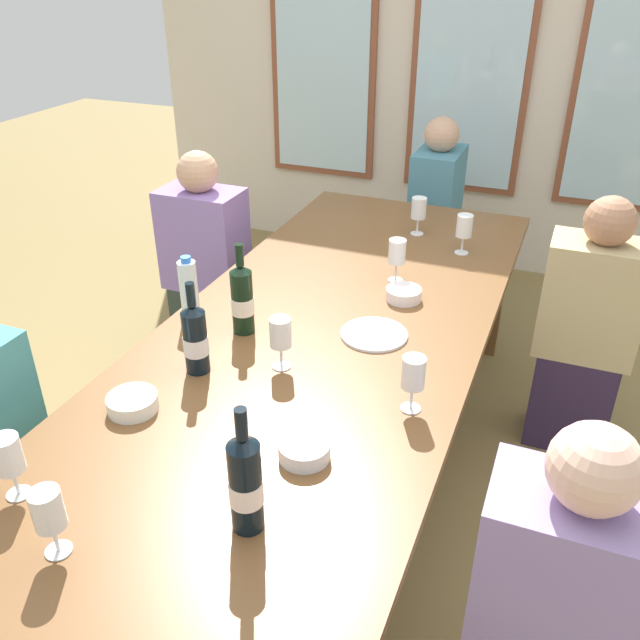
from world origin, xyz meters
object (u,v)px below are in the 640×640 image
Objects in this scene: wine_glass_1 at (464,227)px; wine_glass_2 at (397,253)px; wine_bottle_0 at (195,338)px; wine_glass_3 at (419,209)px; tasting_bowl_2 at (133,403)px; wine_glass_0 at (280,334)px; wine_glass_4 at (413,375)px; white_plate_0 at (374,334)px; tasting_bowl_0 at (404,294)px; seated_person_4 at (434,220)px; wine_bottle_2 at (246,483)px; water_bottle at (189,290)px; tasting_bowl_1 at (304,450)px; wine_glass_5 at (8,456)px; seated_person_1 at (584,335)px; dining_table at (317,350)px; seated_person_3 at (552,629)px; wine_bottle_1 at (242,299)px; seated_person_0 at (207,270)px; wine_glass_6 at (48,513)px.

wine_glass_2 is (-0.19, -0.37, -0.00)m from wine_glass_1.
wine_glass_1 is (0.58, 1.22, 0.01)m from wine_bottle_0.
wine_glass_3 is (-0.05, 0.51, 0.00)m from wine_glass_2.
wine_glass_0 reaches higher than tasting_bowl_2.
wine_glass_1 and wine_glass_4 have the same top height.
white_plate_0 is 0.46m from wine_glass_2.
wine_glass_2 reaches higher than white_plate_0.
tasting_bowl_0 is 0.12× the size of seated_person_4.
water_bottle is (-0.64, 0.80, -0.02)m from wine_bottle_2.
wine_bottle_2 is at bearing -27.75° from tasting_bowl_2.
white_plate_0 is 0.62m from wine_bottle_0.
wine_bottle_0 is 0.34m from water_bottle.
tasting_bowl_1 is at bearing -89.96° from tasting_bowl_0.
water_bottle reaches higher than tasting_bowl_0.
tasting_bowl_2 is 0.40m from wine_glass_5.
seated_person_1 is (1.14, 1.08, -0.33)m from wine_bottle_0.
dining_table is 2.58× the size of seated_person_3.
wine_bottle_1 reaches higher than wine_glass_5.
wine_glass_6 is at bearing -68.86° from seated_person_0.
wine_glass_5 is at bearing -118.66° from white_plate_0.
seated_person_0 is (-0.60, 1.04, -0.33)m from wine_bottle_0.
tasting_bowl_2 is (-0.07, -0.25, -0.09)m from wine_bottle_0.
wine_glass_6 reaches higher than tasting_bowl_2.
wine_bottle_1 is 1.33m from seated_person_3.
seated_person_0 and seated_person_4 have the same top height.
wine_bottle_0 is 1.24m from seated_person_0.
seated_person_0 is at bearing -178.72° from seated_person_1.
seated_person_4 is at bearing 93.77° from wine_bottle_2.
wine_bottle_1 is 0.69m from wine_glass_4.
wine_glass_3 is at bearing 18.63° from seated_person_0.
wine_glass_3 is 0.16× the size of seated_person_4.
dining_table is 0.62m from tasting_bowl_1.
wine_bottle_2 is at bearing -71.80° from wine_glass_0.
wine_glass_3 is at bearing 114.63° from seated_person_3.
wine_bottle_2 reaches higher than water_bottle.
tasting_bowl_1 is 0.78× the size of wine_glass_3.
wine_glass_3 is at bearing 75.41° from tasting_bowl_2.
wine_glass_3 is 0.16× the size of seated_person_0.
seated_person_0 is (-0.53, 1.28, -0.24)m from tasting_bowl_2.
seated_person_3 is (1.33, -0.64, -0.33)m from water_bottle.
water_bottle is 1.38× the size of wine_glass_4.
wine_bottle_2 is 0.30× the size of seated_person_3.
water_bottle is 1.38× the size of wine_glass_2.
wine_glass_0 is at bearing 108.20° from wine_bottle_2.
white_plate_0 is 0.21× the size of seated_person_4.
wine_glass_2 is at bearing 65.04° from wine_bottle_0.
white_plate_0 is 1.33× the size of wine_glass_0.
seated_person_3 is (0.79, -1.72, -0.34)m from wine_glass_3.
seated_person_1 is at bearing 30.81° from water_bottle.
wine_glass_0 is at bearing -90.96° from seated_person_4.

